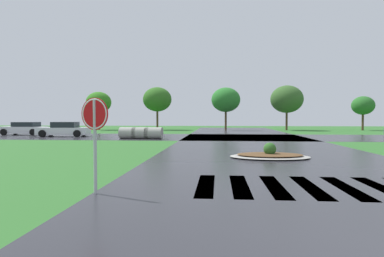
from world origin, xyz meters
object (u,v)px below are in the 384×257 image
at_px(stop_sign, 95,123).
at_px(car_white_sedan, 64,130).
at_px(car_silver_hatch, 24,129).
at_px(drainage_pipe_stack, 141,133).
at_px(median_island, 270,155).

xyz_separation_m(stop_sign, car_white_sedan, (-11.38, 21.16, -1.05)).
height_order(car_silver_hatch, drainage_pipe_stack, car_silver_hatch).
height_order(car_white_sedan, car_silver_hatch, car_white_sedan).
bearing_deg(car_white_sedan, stop_sign, 112.92).
height_order(median_island, car_silver_hatch, car_silver_hatch).
height_order(median_island, car_white_sedan, car_white_sedan).
distance_m(stop_sign, median_island, 8.89).
bearing_deg(car_silver_hatch, stop_sign, 124.23).
bearing_deg(car_white_sedan, car_silver_hatch, -28.27).
height_order(stop_sign, drainage_pipe_stack, stop_sign).
xyz_separation_m(car_white_sedan, drainage_pipe_stack, (7.90, -2.57, -0.15)).
xyz_separation_m(stop_sign, drainage_pipe_stack, (-3.48, 18.60, -1.20)).
height_order(stop_sign, median_island, stop_sign).
distance_m(stop_sign, car_white_sedan, 24.05).
bearing_deg(drainage_pipe_stack, median_island, -53.12).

